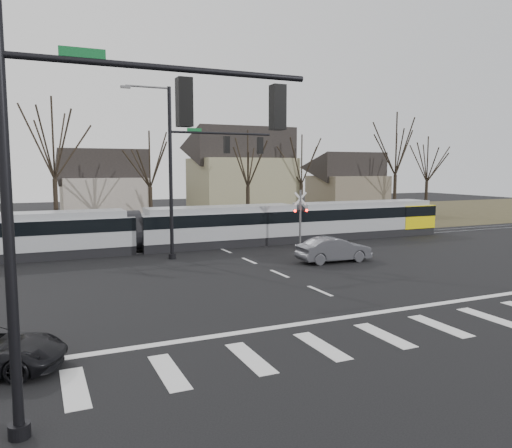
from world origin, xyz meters
name	(u,v)px	position (x,y,z in m)	size (l,w,h in m)	color
ground	(345,302)	(0.00, 0.00, 0.00)	(140.00, 140.00, 0.00)	black
grass_verge	(162,223)	(0.00, 32.00, 0.01)	(140.00, 28.00, 0.01)	#38331E
crosswalk	(413,331)	(0.00, -4.00, 0.01)	(27.00, 2.60, 0.01)	silver
stop_line	(372,313)	(0.00, -1.80, 0.01)	(28.00, 0.35, 0.01)	silver
lane_dashes	(215,246)	(0.00, 16.00, 0.01)	(0.18, 30.00, 0.01)	silver
rail_pair	(216,246)	(0.00, 15.80, 0.03)	(90.00, 1.52, 0.06)	#59595E
tram	(220,225)	(0.34, 16.00, 1.53)	(37.00, 2.75, 2.80)	gray
sedan	(334,249)	(4.43, 7.70, 0.73)	(4.46, 1.66, 1.46)	#414247
signal_pole_near_left	(91,157)	(-10.41, -6.00, 5.70)	(9.28, 0.44, 10.20)	black
signal_pole_far	(196,164)	(-2.41, 12.50, 5.70)	(9.28, 0.44, 10.20)	black
rail_crossing_signal	(300,221)	(5.00, 12.79, 1.89)	(1.08, 0.36, 4.00)	#59595B
tree_row	(199,173)	(2.00, 26.00, 5.00)	(59.20, 7.20, 10.00)	black
house_b	(103,183)	(-5.00, 36.00, 3.97)	(8.64, 7.56, 7.65)	gray
house_c	(241,170)	(9.00, 33.00, 5.23)	(10.80, 8.64, 10.10)	gray
house_d	(347,180)	(24.00, 35.00, 3.97)	(8.64, 7.56, 7.65)	#635949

